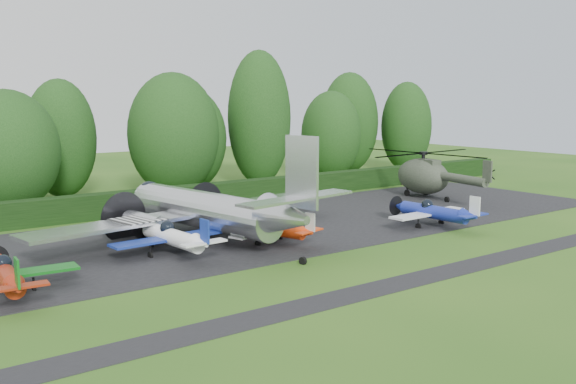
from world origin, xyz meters
TOP-DOWN VIEW (x-y plane):
  - ground at (0.00, 0.00)m, footprint 160.00×160.00m
  - apron at (0.00, 10.00)m, footprint 70.00×18.00m
  - taxiway_verge at (0.00, -6.00)m, footprint 70.00×2.00m
  - hedgerow at (0.00, 21.00)m, footprint 90.00×1.60m
  - transport_plane at (-1.92, 8.82)m, footprint 24.18×18.54m
  - light_plane_red at (-15.81, 3.86)m, footprint 7.08×7.44m
  - light_plane_white at (-5.58, 6.45)m, footprint 7.42×7.80m
  - light_plane_orange at (1.21, 5.53)m, footprint 6.32×6.65m
  - light_plane_blue at (13.96, 2.73)m, footprint 7.28×7.66m
  - helicopter at (24.37, 12.95)m, footprint 13.70×16.04m
  - sign_board at (30.33, 19.50)m, footprint 3.21×0.12m
  - tree_1 at (26.92, 29.77)m, footprint 7.14×7.14m
  - tree_2 at (9.24, 31.36)m, footprint 6.95×6.95m
  - tree_3 at (5.85, 28.88)m, footprint 8.97×8.97m
  - tree_4 at (32.70, 32.97)m, footprint 7.40×7.40m
  - tree_6 at (-9.81, 28.19)m, footprint 8.60×8.60m
  - tree_8 at (-3.61, 33.76)m, footprint 6.67×6.67m
  - tree_9 at (39.88, 29.79)m, footprint 6.55×6.55m
  - tree_10 at (8.56, 31.17)m, footprint 8.14×8.14m
  - tree_11 at (16.64, 29.75)m, footprint 6.90×6.90m

SIDE VIEW (x-z plane):
  - ground at x=0.00m, z-range 0.00..0.00m
  - hedgerow at x=0.00m, z-range -1.00..1.00m
  - taxiway_verge at x=0.00m, z-range 0.00..0.00m
  - apron at x=0.00m, z-range 0.00..0.01m
  - light_plane_orange at x=1.21m, z-range -0.20..2.23m
  - light_plane_red at x=-15.81m, z-range -0.23..2.49m
  - light_plane_blue at x=13.96m, z-range -0.23..2.56m
  - light_plane_white at x=-5.58m, z-range -0.24..2.61m
  - sign_board at x=30.33m, z-range 0.32..2.12m
  - transport_plane at x=-1.92m, z-range -1.71..6.04m
  - helicopter at x=24.37m, z-range 0.16..4.58m
  - tree_2 at x=9.24m, z-range -0.01..10.09m
  - tree_6 at x=-9.81m, z-range -0.01..10.32m
  - tree_1 at x=26.92m, z-range -0.01..10.35m
  - tree_10 at x=8.56m, z-range -0.01..10.73m
  - tree_8 at x=-3.61m, z-range -0.01..11.37m
  - tree_9 at x=39.88m, z-range -0.01..11.58m
  - tree_3 at x=5.85m, z-range -0.01..12.05m
  - tree_4 at x=32.70m, z-range -0.01..12.74m
  - tree_11 at x=16.64m, z-range -0.02..14.67m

